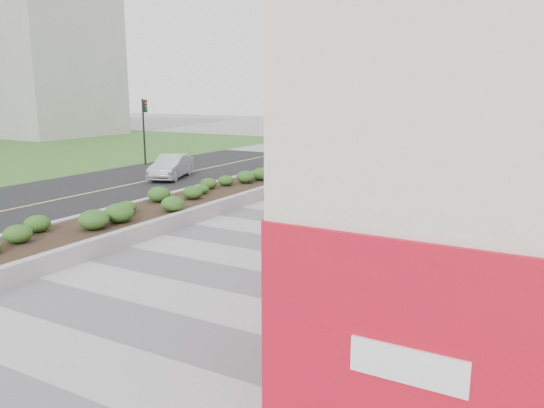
{
  "coord_description": "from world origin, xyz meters",
  "views": [
    {
      "loc": [
        7.38,
        -8.84,
        4.66
      ],
      "look_at": [
        -0.77,
        5.75,
        1.1
      ],
      "focal_mm": 35.0,
      "sensor_mm": 36.0,
      "label": 1
    }
  ],
  "objects_px": {
    "skateboarder": "(344,215)",
    "traffic_signal_far": "(144,122)",
    "traffic_signal_near": "(274,126)",
    "car_silver": "(171,167)",
    "planter": "(182,203)"
  },
  "relations": [
    {
      "from": "traffic_signal_near",
      "to": "car_silver",
      "type": "relative_size",
      "value": 1.08
    },
    {
      "from": "skateboarder",
      "to": "car_silver",
      "type": "relative_size",
      "value": 0.39
    },
    {
      "from": "traffic_signal_far",
      "to": "planter",
      "type": "bearing_deg",
      "value": -42.46
    },
    {
      "from": "planter",
      "to": "car_silver",
      "type": "relative_size",
      "value": 4.62
    },
    {
      "from": "planter",
      "to": "skateboarder",
      "type": "xyz_separation_m",
      "value": [
        6.8,
        -0.19,
        0.35
      ]
    },
    {
      "from": "traffic_signal_near",
      "to": "traffic_signal_far",
      "type": "distance_m",
      "value": 9.21
    },
    {
      "from": "traffic_signal_near",
      "to": "car_silver",
      "type": "distance_m",
      "value": 6.17
    },
    {
      "from": "planter",
      "to": "car_silver",
      "type": "xyz_separation_m",
      "value": [
        -5.91,
        6.48,
        0.22
      ]
    },
    {
      "from": "planter",
      "to": "traffic_signal_near",
      "type": "relative_size",
      "value": 4.29
    },
    {
      "from": "planter",
      "to": "car_silver",
      "type": "distance_m",
      "value": 8.77
    },
    {
      "from": "car_silver",
      "to": "traffic_signal_near",
      "type": "bearing_deg",
      "value": 23.66
    },
    {
      "from": "traffic_signal_near",
      "to": "skateboarder",
      "type": "relative_size",
      "value": 2.78
    },
    {
      "from": "planter",
      "to": "car_silver",
      "type": "bearing_deg",
      "value": 132.35
    },
    {
      "from": "traffic_signal_far",
      "to": "car_silver",
      "type": "xyz_separation_m",
      "value": [
        5.02,
        -3.52,
        -2.12
      ]
    },
    {
      "from": "skateboarder",
      "to": "traffic_signal_far",
      "type": "bearing_deg",
      "value": 144.39
    }
  ]
}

